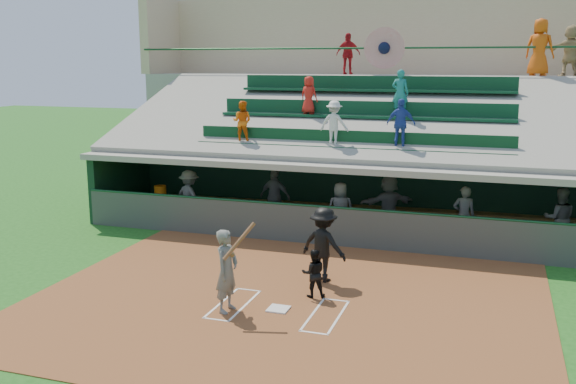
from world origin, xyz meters
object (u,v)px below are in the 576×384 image
(catcher, at_px, (314,273))
(water_cooler, at_px, (160,192))
(home_plate, at_px, (278,309))
(batter_at_plate, at_px, (227,270))
(white_table, at_px, (161,207))

(catcher, distance_m, water_cooler, 8.65)
(home_plate, distance_m, batter_at_plate, 1.37)
(home_plate, relative_size, batter_at_plate, 0.22)
(home_plate, height_order, catcher, catcher)
(home_plate, bearing_deg, water_cooler, 134.85)
(batter_at_plate, height_order, catcher, batter_at_plate)
(batter_at_plate, bearing_deg, white_table, 128.24)
(home_plate, bearing_deg, white_table, 134.75)
(catcher, height_order, white_table, catcher)
(batter_at_plate, distance_m, catcher, 2.03)
(home_plate, relative_size, water_cooler, 1.09)
(batter_at_plate, relative_size, white_table, 2.50)
(catcher, bearing_deg, batter_at_plate, 21.13)
(home_plate, xyz_separation_m, batter_at_plate, (-0.99, -0.39, 0.87))
(home_plate, height_order, white_table, white_table)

